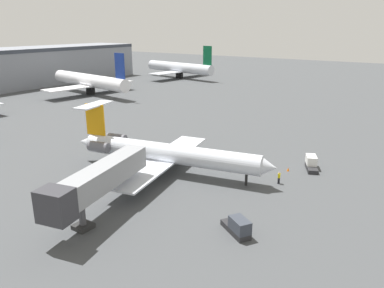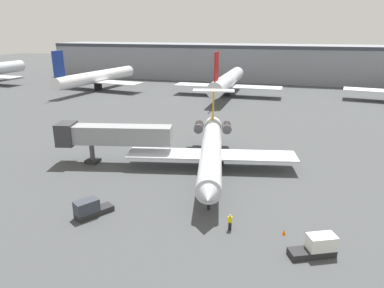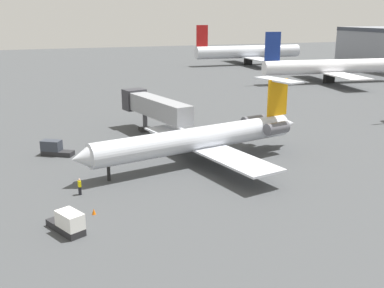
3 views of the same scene
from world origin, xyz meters
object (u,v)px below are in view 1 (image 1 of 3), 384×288
Objects in this scene: regional_jet at (164,152)px; jet_bridge at (94,182)px; parked_airliner_east_end at (180,68)px; baggage_tug_lead at (238,227)px; ground_crew_marshaller at (279,178)px; traffic_cone_near at (288,169)px; baggage_tug_trailing at (311,163)px; parked_airliner_east_mid at (90,81)px.

regional_jet reaches higher than jet_bridge.
baggage_tug_lead is at bearing -141.29° from parked_airliner_east_end.
ground_crew_marshaller reaches higher than traffic_cone_near.
ground_crew_marshaller is 14.60m from baggage_tug_lead.
baggage_tug_trailing is (22.48, -0.55, 0.00)m from baggage_tug_lead.
parked_airliner_east_end is at bearing 31.36° from jet_bridge.
parked_airliner_east_mid reaches higher than baggage_tug_trailing.
regional_jet is 18.35m from traffic_cone_near.
regional_jet reaches higher than traffic_cone_near.
jet_bridge is (-14.79, -2.22, 1.19)m from regional_jet.
baggage_tug_trailing is at bearing -13.48° from ground_crew_marshaller.
baggage_tug_lead is 19.76m from traffic_cone_near.
traffic_cone_near is 78.59m from parked_airliner_east_mid.
regional_jet reaches higher than baggage_tug_trailing.
ground_crew_marshaller is at bearing -70.50° from regional_jet.
baggage_tug_lead reaches higher than ground_crew_marshaller.
parked_airliner_east_mid is at bearing 57.96° from baggage_tug_lead.
parked_airliner_east_end reaches higher than jet_bridge.
baggage_tug_trailing is 3.79m from traffic_cone_near.
ground_crew_marshaller is at bearing -137.00° from parked_airliner_east_end.
parked_airliner_east_mid is (38.10, 58.74, 1.15)m from regional_jet.
regional_jet is at bearing 109.50° from ground_crew_marshaller.
baggage_tug_trailing is at bearing -1.40° from baggage_tug_lead.
jet_bridge is at bearing 111.45° from baggage_tug_lead.
parked_airliner_east_mid is at bearing 66.19° from ground_crew_marshaller.
jet_bridge is 30.14× the size of traffic_cone_near.
jet_bridge is at bearing -148.64° from parked_airliner_east_end.
regional_jet is 18.08× the size of ground_crew_marshaller.
traffic_cone_near is 0.02× the size of parked_airliner_east_mid.
parked_airliner_east_mid reaches higher than jet_bridge.
parked_airliner_east_end is at bearing 38.71° from baggage_tug_lead.
ground_crew_marshaller is 0.40× the size of baggage_tug_trailing.
traffic_cone_near is 103.54m from parked_airliner_east_end.
ground_crew_marshaller is (5.43, -15.32, -2.20)m from regional_jet.
jet_bridge is 80.71m from parked_airliner_east_mid.
regional_jet is at bearing 8.55° from jet_bridge.
baggage_tug_trailing is 0.12× the size of parked_airliner_east_end.
jet_bridge is 9.81× the size of ground_crew_marshaller.
ground_crew_marshaller is at bearing -173.68° from traffic_cone_near.
ground_crew_marshaller is 107.61m from parked_airliner_east_end.
parked_airliner_east_mid reaches higher than ground_crew_marshaller.
traffic_cone_near is at bearing 5.59° from baggage_tug_lead.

